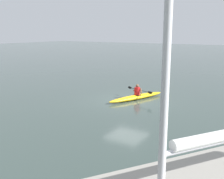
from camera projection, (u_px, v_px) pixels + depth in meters
ground_plane at (127, 100)px, 17.77m from camera, size 160.00×160.00×0.00m
kayak at (137, 97)px, 18.05m from camera, size 2.15×4.50×0.31m
kayaker at (137, 90)px, 17.99m from camera, size 2.25×0.88×0.71m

